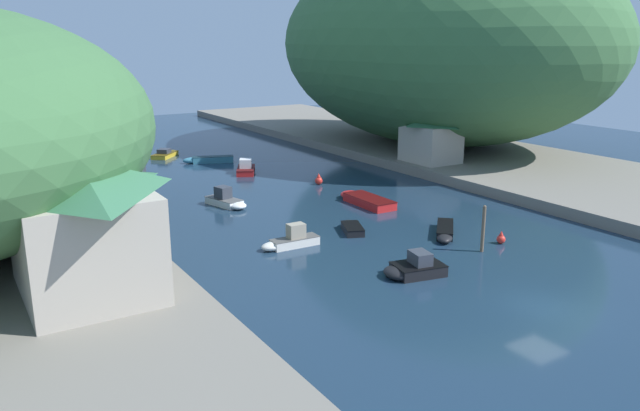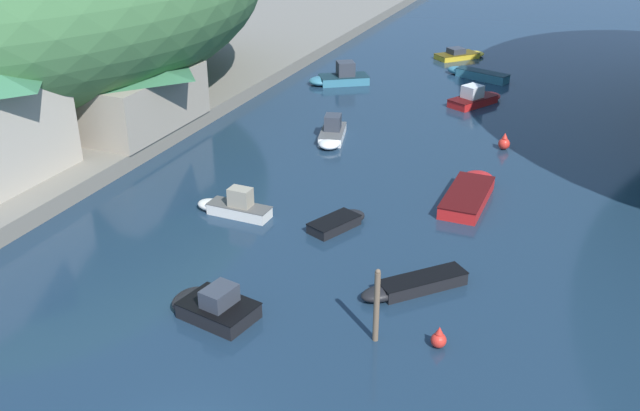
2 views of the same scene
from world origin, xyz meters
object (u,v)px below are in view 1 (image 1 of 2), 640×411
Objects in this scene: waterfront_building at (83,224)px; boat_yellow_tender at (445,232)px; boat_open_rowboat at (246,168)px; channel_buoy_far at (501,239)px; boat_red_skiff at (290,241)px; boat_cabin_cruiser at (351,227)px; boat_far_right_bank at (166,154)px; person_on_quay at (110,226)px; channel_buoy_near at (319,180)px; boat_far_upstream at (364,199)px; right_bank_cottage at (431,136)px; boat_moored_right at (227,201)px; boat_mid_channel at (413,268)px; boat_white_cruiser at (132,178)px; boat_small_dinghy at (207,160)px; boathouse_shed at (74,200)px.

boat_yellow_tender is at bearing -1.20° from waterfront_building.
boat_open_rowboat reaches higher than channel_buoy_far.
boat_red_skiff is 1.17× the size of boat_cabin_cruiser.
boat_red_skiff is (-7.98, -23.96, 0.01)m from boat_open_rowboat.
boat_far_right_bank is (3.77, 37.50, -0.14)m from boat_red_skiff.
person_on_quay reaches higher than boat_red_skiff.
channel_buoy_near is at bearing 35.75° from waterfront_building.
boat_far_upstream is at bearing -34.91° from boat_far_right_bank.
boat_moored_right is at bearing -174.85° from right_bank_cottage.
right_bank_cottage is 1.34× the size of boat_yellow_tender.
boat_mid_channel is at bearing -108.45° from channel_buoy_near.
boat_mid_channel is (3.70, -8.47, -0.01)m from boat_red_skiff.
waterfront_building is 20.30m from boat_cabin_cruiser.
boat_mid_channel is 0.62× the size of boat_far_upstream.
boat_white_cruiser reaches higher than channel_buoy_far.
boat_red_skiff reaches higher than channel_buoy_near.
boat_moored_right is 4.10× the size of channel_buoy_near.
boat_far_upstream is at bearing 137.94° from boat_moored_right.
boat_red_skiff is 31.77m from boat_small_dinghy.
boat_small_dinghy is at bearing -10.99° from person_on_quay.
boat_open_rowboat is 14.18m from boat_far_right_bank.
boat_moored_right is (14.43, 15.38, -4.12)m from waterfront_building.
boat_mid_channel is 0.76× the size of boat_white_cruiser.
person_on_quay reaches higher than boat_white_cruiser.
boat_far_upstream is (-14.07, -7.57, -3.34)m from right_bank_cottage.
channel_buoy_near reaches higher than boat_yellow_tender.
boat_open_rowboat reaches higher than boat_cabin_cruiser.
person_on_quay is at bearing -164.95° from right_bank_cottage.
boat_far_right_bank reaches higher than channel_buoy_far.
boat_small_dinghy is 30.23m from boat_cabin_cruiser.
right_bank_cottage reaches higher than boat_red_skiff.
right_bank_cottage is at bearing -143.35° from boat_white_cruiser.
person_on_quay is at bearing 165.88° from boat_small_dinghy.
channel_buoy_near reaches higher than boat_cabin_cruiser.
boat_small_dinghy is (18.66, 23.73, -3.01)m from boathouse_shed.
boat_far_right_bank is at bearing -4.63° from boat_red_skiff.
boat_far_upstream is at bearing -57.08° from boat_red_skiff.
right_bank_cottage is 1.20× the size of boat_far_right_bank.
boat_open_rowboat is at bearing -40.92° from boat_yellow_tender.
right_bank_cottage reaches higher than boat_mid_channel.
channel_buoy_near is (7.79, -22.44, 0.11)m from boat_far_right_bank.
channel_buoy_far reaches higher than boat_far_upstream.
boat_far_right_bank is 14.66m from boat_white_cruiser.
waterfront_building is at bearing -155.67° from right_bank_cottage.
boat_mid_channel reaches higher than channel_buoy_near.
boat_far_upstream is 31.49m from boat_far_right_bank.
boat_far_right_bank is (-6.95, 41.15, 0.03)m from boat_yellow_tender.
person_on_quay is (3.08, 7.95, -2.64)m from waterfront_building.
boat_mid_channel is 19.62m from person_on_quay.
channel_buoy_near is (11.56, 15.07, -0.03)m from boat_red_skiff.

